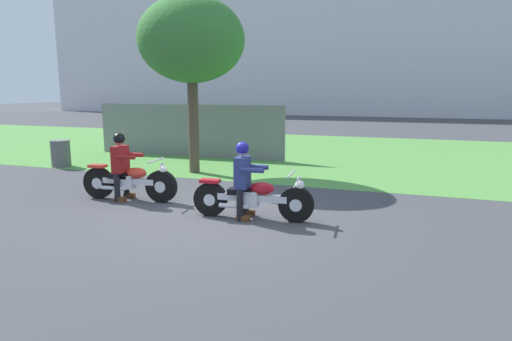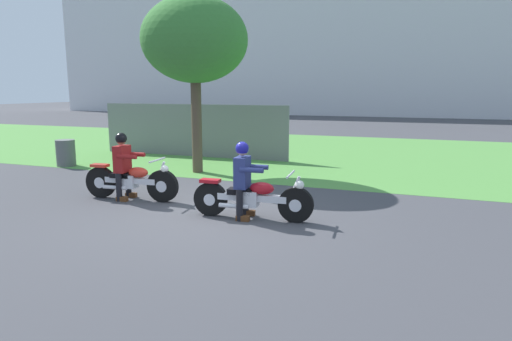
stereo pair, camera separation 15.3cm
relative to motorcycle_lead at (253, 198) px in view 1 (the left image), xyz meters
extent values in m
plane|color=#424247|center=(-0.78, -0.14, -0.39)|extent=(120.00, 120.00, 0.00)
cube|color=#549342|center=(-0.78, 8.92, -0.38)|extent=(60.00, 12.00, 0.01)
cube|color=silver|center=(-2.61, 36.00, 6.23)|extent=(62.75, 8.00, 13.24)
cylinder|color=black|center=(0.78, 0.07, -0.07)|extent=(0.63, 0.18, 0.62)
cylinder|color=silver|center=(0.78, 0.07, -0.07)|extent=(0.23, 0.16, 0.22)
cylinder|color=black|center=(-0.80, -0.07, -0.07)|extent=(0.63, 0.18, 0.62)
cylinder|color=silver|center=(-0.80, -0.07, -0.07)|extent=(0.23, 0.16, 0.22)
cube|color=silver|center=(-0.01, 0.00, 0.01)|extent=(1.28, 0.25, 0.12)
cube|color=silver|center=(-0.06, 0.00, -0.01)|extent=(0.34, 0.27, 0.28)
ellipsoid|color=#B2141E|center=(0.17, 0.02, 0.19)|extent=(0.46, 0.28, 0.22)
cube|color=black|center=(-0.23, -0.02, 0.11)|extent=(0.46, 0.28, 0.10)
cube|color=#B2141E|center=(-0.80, -0.07, 0.27)|extent=(0.38, 0.23, 0.06)
cylinder|color=silver|center=(0.73, 0.07, 0.18)|extent=(0.26, 0.07, 0.53)
cylinder|color=silver|center=(0.68, 0.06, 0.47)|extent=(0.10, 0.66, 0.04)
sphere|color=white|center=(0.84, 0.08, 0.29)|extent=(0.16, 0.16, 0.16)
cylinder|color=silver|center=(-0.29, -0.16, -0.13)|extent=(0.55, 0.13, 0.08)
cylinder|color=black|center=(-0.20, 0.16, -0.10)|extent=(0.12, 0.12, 0.56)
cube|color=#593319|center=(-0.14, 0.17, -0.34)|extent=(0.25, 0.12, 0.10)
cylinder|color=black|center=(-0.17, -0.19, -0.10)|extent=(0.12, 0.12, 0.56)
cube|color=#593319|center=(-0.11, -0.19, -0.34)|extent=(0.25, 0.12, 0.10)
cube|color=navy|center=(-0.19, -0.01, 0.46)|extent=(0.25, 0.40, 0.56)
cylinder|color=navy|center=(0.02, 0.17, 0.54)|extent=(0.43, 0.13, 0.09)
cylinder|color=navy|center=(0.05, -0.16, 0.54)|extent=(0.43, 0.13, 0.09)
sphere|color=#D8A884|center=(-0.19, -0.01, 0.86)|extent=(0.20, 0.20, 0.20)
sphere|color=navy|center=(-0.19, -0.01, 0.89)|extent=(0.24, 0.24, 0.24)
cylinder|color=black|center=(-2.18, 0.49, -0.05)|extent=(0.68, 0.18, 0.67)
cylinder|color=silver|center=(-2.18, 0.49, -0.05)|extent=(0.25, 0.16, 0.23)
cylinder|color=black|center=(-3.63, 0.36, -0.05)|extent=(0.68, 0.18, 0.67)
cylinder|color=silver|center=(-3.63, 0.36, -0.05)|extent=(0.25, 0.16, 0.23)
cube|color=silver|center=(-2.90, 0.43, 0.03)|extent=(1.18, 0.25, 0.12)
cube|color=silver|center=(-2.95, 0.42, 0.01)|extent=(0.34, 0.27, 0.28)
ellipsoid|color=red|center=(-2.72, 0.44, 0.21)|extent=(0.46, 0.28, 0.22)
cube|color=black|center=(-3.12, 0.41, 0.13)|extent=(0.46, 0.28, 0.10)
cube|color=red|center=(-3.63, 0.36, 0.31)|extent=(0.38, 0.23, 0.06)
cylinder|color=silver|center=(-2.23, 0.49, 0.20)|extent=(0.26, 0.07, 0.53)
cylinder|color=silver|center=(-2.28, 0.48, 0.49)|extent=(0.10, 0.66, 0.04)
sphere|color=white|center=(-2.12, 0.50, 0.31)|extent=(0.16, 0.16, 0.16)
cylinder|color=silver|center=(-3.19, 0.26, -0.11)|extent=(0.55, 0.13, 0.08)
cylinder|color=black|center=(-3.10, 0.59, -0.09)|extent=(0.12, 0.12, 0.59)
cube|color=#593319|center=(-3.04, 0.60, -0.34)|extent=(0.25, 0.12, 0.10)
cylinder|color=black|center=(-3.07, 0.23, -0.09)|extent=(0.12, 0.12, 0.59)
cube|color=#593319|center=(-3.01, 0.24, -0.34)|extent=(0.25, 0.12, 0.10)
cube|color=maroon|center=(-3.08, 0.41, 0.48)|extent=(0.25, 0.40, 0.56)
cylinder|color=maroon|center=(-2.88, 0.60, 0.56)|extent=(0.43, 0.13, 0.09)
cylinder|color=maroon|center=(-2.85, 0.26, 0.56)|extent=(0.43, 0.13, 0.09)
sphere|color=#996B4C|center=(-3.08, 0.41, 0.88)|extent=(0.20, 0.20, 0.20)
sphere|color=black|center=(-3.08, 0.41, 0.91)|extent=(0.24, 0.24, 0.24)
cylinder|color=brown|center=(-3.10, 3.75, 0.92)|extent=(0.29, 0.29, 2.61)
ellipsoid|color=#387A33|center=(-3.10, 3.75, 3.23)|extent=(2.87, 2.87, 2.29)
cylinder|color=#595E5B|center=(-7.33, 3.26, 0.01)|extent=(0.56, 0.56, 0.80)
cube|color=slate|center=(-4.72, 6.41, 0.51)|extent=(7.00, 0.06, 1.80)
camera|label=1|loc=(2.63, -7.25, 1.91)|focal=31.15mm
camera|label=2|loc=(2.77, -7.20, 1.91)|focal=31.15mm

